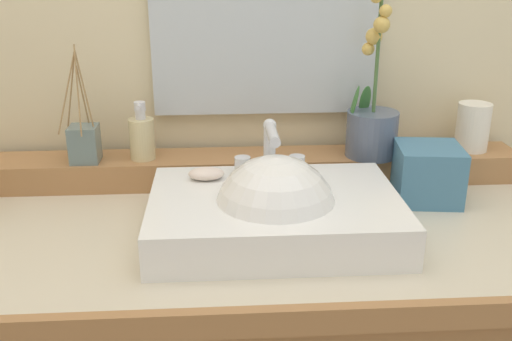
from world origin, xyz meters
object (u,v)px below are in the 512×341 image
object	(u,v)px
potted_plant	(372,122)
tissue_box	(428,173)
reed_diffuser	(84,142)
tumbler_cup	(473,127)
soap_bar	(206,174)
sink_basin	(275,215)
soap_dispenser	(142,137)

from	to	relation	value
potted_plant	tissue_box	distance (m)	0.17
reed_diffuser	tissue_box	size ratio (longest dim) A/B	1.96
tumbler_cup	soap_bar	bearing A→B (deg)	-162.97
potted_plant	reed_diffuser	world-z (taller)	potted_plant
tumbler_cup	reed_diffuser	xyz separation A→B (m)	(-0.87, -0.02, -0.01)
potted_plant	reed_diffuser	distance (m)	0.63
sink_basin	soap_dispenser	size ratio (longest dim) A/B	3.55
sink_basin	tumbler_cup	size ratio (longest dim) A/B	4.17
soap_bar	potted_plant	distance (m)	0.40
soap_dispenser	reed_diffuser	size ratio (longest dim) A/B	0.51
potted_plant	soap_dispenser	size ratio (longest dim) A/B	2.78
potted_plant	soap_dispenser	xyz separation A→B (m)	(-0.51, 0.01, -0.03)
reed_diffuser	soap_bar	bearing A→B (deg)	-31.42
tumbler_cup	soap_dispenser	bearing A→B (deg)	-178.98
tissue_box	soap_bar	bearing A→B (deg)	-173.62
sink_basin	tissue_box	xyz separation A→B (m)	(0.34, 0.15, 0.02)
soap_dispenser	reed_diffuser	xyz separation A→B (m)	(-0.12, -0.01, -0.01)
potted_plant	reed_diffuser	xyz separation A→B (m)	(-0.63, 0.00, -0.03)
soap_dispenser	tissue_box	xyz separation A→B (m)	(0.60, -0.12, -0.06)
soap_bar	soap_dispenser	xyz separation A→B (m)	(-0.14, 0.17, 0.02)
tumbler_cup	reed_diffuser	bearing A→B (deg)	-178.41
sink_basin	reed_diffuser	world-z (taller)	reed_diffuser
soap_dispenser	reed_diffuser	bearing A→B (deg)	-174.97
reed_diffuser	tissue_box	world-z (taller)	reed_diffuser
tissue_box	tumbler_cup	bearing A→B (deg)	42.63
soap_bar	potted_plant	size ratio (longest dim) A/B	0.20
potted_plant	soap_bar	bearing A→B (deg)	-156.35
potted_plant	sink_basin	bearing A→B (deg)	-133.09
soap_bar	potted_plant	bearing A→B (deg)	23.65
soap_dispenser	reed_diffuser	distance (m)	0.12
potted_plant	tumbler_cup	distance (m)	0.24
soap_bar	tissue_box	xyz separation A→B (m)	(0.46, 0.05, -0.03)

